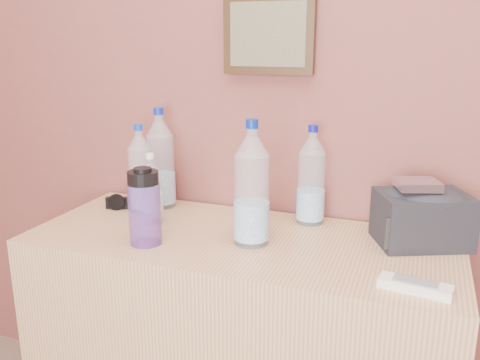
% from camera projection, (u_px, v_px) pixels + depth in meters
% --- Properties ---
extents(picture_frame, '(0.30, 0.03, 0.25)m').
position_uv_depth(picture_frame, '(269.00, 34.00, 1.62)').
color(picture_frame, '#382311').
rests_on(picture_frame, room_shell).
extents(dresser, '(1.29, 0.54, 0.81)m').
position_uv_depth(dresser, '(240.00, 353.00, 1.65)').
color(dresser, tan).
rests_on(dresser, ground).
extents(pet_large_a, '(0.08, 0.08, 0.30)m').
position_uv_depth(pet_large_a, '(141.00, 173.00, 1.75)').
color(pet_large_a, silver).
rests_on(pet_large_a, dresser).
extents(pet_large_b, '(0.10, 0.10, 0.35)m').
position_uv_depth(pet_large_b, '(161.00, 164.00, 1.79)').
color(pet_large_b, white).
rests_on(pet_large_b, dresser).
extents(pet_large_c, '(0.09, 0.09, 0.32)m').
position_uv_depth(pet_large_c, '(311.00, 181.00, 1.63)').
color(pet_large_c, silver).
rests_on(pet_large_c, dresser).
extents(pet_large_d, '(0.10, 0.10, 0.37)m').
position_uv_depth(pet_large_d, '(252.00, 190.00, 1.45)').
color(pet_large_d, white).
rests_on(pet_large_d, dresser).
extents(pet_small, '(0.07, 0.07, 0.23)m').
position_uv_depth(pet_small, '(152.00, 193.00, 1.64)').
color(pet_small, silver).
rests_on(pet_small, dresser).
extents(nalgene_bottle, '(0.09, 0.09, 0.23)m').
position_uv_depth(nalgene_bottle, '(144.00, 207.00, 1.46)').
color(nalgene_bottle, '#62369C').
rests_on(nalgene_bottle, dresser).
extents(sunglasses, '(0.17, 0.10, 0.04)m').
position_uv_depth(sunglasses, '(128.00, 203.00, 1.80)').
color(sunglasses, black).
rests_on(sunglasses, dresser).
extents(ac_remote, '(0.18, 0.08, 0.02)m').
position_uv_depth(ac_remote, '(415.00, 286.00, 1.21)').
color(ac_remote, silver).
rests_on(ac_remote, dresser).
extents(toiletry_bag, '(0.30, 0.27, 0.17)m').
position_uv_depth(toiletry_bag, '(422.00, 216.00, 1.47)').
color(toiletry_bag, black).
rests_on(toiletry_bag, dresser).
extents(foil_packet, '(0.14, 0.13, 0.02)m').
position_uv_depth(foil_packet, '(418.00, 184.00, 1.43)').
color(foil_packet, silver).
rests_on(foil_packet, toiletry_bag).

